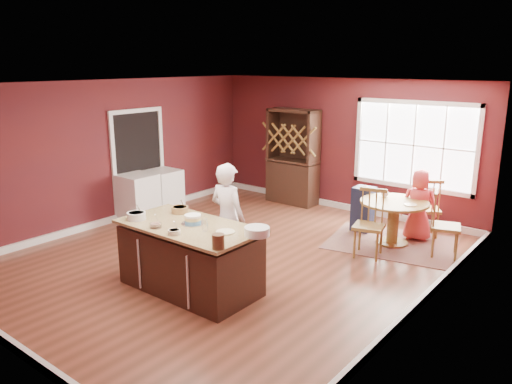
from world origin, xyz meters
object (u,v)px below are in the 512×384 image
(baker, at_px, (228,219))
(chair_east, at_px, (446,224))
(layer_cake, at_px, (193,219))
(chair_north, at_px, (426,207))
(seated_woman, at_px, (419,205))
(dryer, at_px, (164,192))
(high_chair, at_px, (363,208))
(washer, at_px, (138,198))
(chair_south, at_px, (369,223))
(dining_table, at_px, (394,214))
(hutch, at_px, (293,157))
(toddler, at_px, (363,187))
(kitchen_island, at_px, (190,259))

(baker, bearing_deg, chair_east, -131.18)
(layer_cake, distance_m, chair_east, 4.04)
(chair_north, height_order, seated_woman, seated_woman)
(dryer, bearing_deg, high_chair, 22.69)
(high_chair, bearing_deg, washer, -151.20)
(chair_east, relative_size, chair_south, 0.99)
(dining_table, distance_m, washer, 4.77)
(seated_woman, height_order, high_chair, seated_woman)
(high_chair, bearing_deg, hutch, 158.05)
(chair_east, relative_size, toddler, 4.13)
(kitchen_island, bearing_deg, dryer, 144.22)
(baker, relative_size, seated_woman, 1.31)
(kitchen_island, relative_size, seated_woman, 1.56)
(chair_south, bearing_deg, seated_woman, 61.30)
(dryer, bearing_deg, layer_cake, -34.84)
(kitchen_island, relative_size, washer, 2.12)
(kitchen_island, bearing_deg, seated_woman, 66.43)
(baker, relative_size, dryer, 1.81)
(layer_cake, height_order, toddler, layer_cake)
(kitchen_island, relative_size, hutch, 0.95)
(chair_north, bearing_deg, high_chair, -8.63)
(chair_south, distance_m, high_chair, 1.26)
(dining_table, height_order, baker, baker)
(chair_north, xyz_separation_m, toddler, (-1.03, -0.39, 0.27))
(chair_east, height_order, seated_woman, seated_woman)
(chair_east, bearing_deg, baker, 120.20)
(hutch, height_order, dryer, hutch)
(layer_cake, bearing_deg, toddler, 79.87)
(chair_south, xyz_separation_m, seated_woman, (0.32, 1.24, 0.08))
(dining_table, bearing_deg, kitchen_island, -112.92)
(toddler, height_order, hutch, hutch)
(layer_cake, relative_size, toddler, 1.19)
(kitchen_island, relative_size, chair_south, 1.79)
(high_chair, relative_size, hutch, 0.42)
(baker, distance_m, washer, 3.08)
(chair_north, bearing_deg, toddler, -11.74)
(baker, relative_size, high_chair, 1.91)
(chair_north, xyz_separation_m, hutch, (-3.08, 0.33, 0.48))
(dining_table, relative_size, high_chair, 1.32)
(chair_north, height_order, toddler, chair_north)
(kitchen_island, xyz_separation_m, washer, (-2.96, 1.49, 0.02))
(chair_north, height_order, washer, chair_north)
(chair_south, bearing_deg, toddler, 106.90)
(chair_east, relative_size, high_chair, 1.25)
(baker, xyz_separation_m, chair_south, (1.34, 1.83, -0.27))
(dining_table, xyz_separation_m, chair_south, (-0.07, -0.77, 0.01))
(chair_east, bearing_deg, dining_table, 71.34)
(toddler, height_order, washer, toddler)
(baker, height_order, chair_north, baker)
(kitchen_island, height_order, dryer, kitchen_island)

